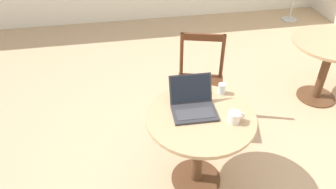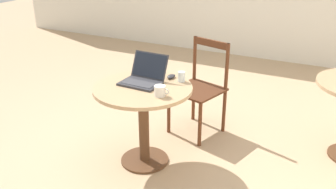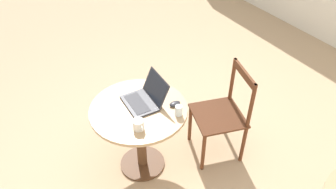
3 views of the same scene
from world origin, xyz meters
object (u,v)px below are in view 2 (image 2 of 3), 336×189
Objects in this scene: mouse at (171,76)px; drinking_glass at (182,77)px; laptop at (143,77)px; chair_near_back at (200,88)px; mug at (160,91)px; cafe_table_near at (143,105)px.

drinking_glass reaches higher than mouse.
mouse is (0.16, 0.20, -0.03)m from laptop.
mug is at bearing -89.46° from chair_near_back.
drinking_glass is at bearing 86.95° from mug.
mug is (0.10, -0.39, 0.03)m from mouse.
chair_near_back is 7.46× the size of mug.
drinking_glass reaches higher than mug.
cafe_table_near is at bearing -105.68° from chair_near_back.
mouse is (-0.09, -0.48, 0.27)m from chair_near_back.
mouse is at bearing 103.93° from mug.
mouse is at bearing 51.01° from laptop.
mouse reaches higher than cafe_table_near.
laptop is (-0.25, -0.68, 0.30)m from chair_near_back.
cafe_table_near is at bearing -63.50° from laptop.
chair_near_back is at bearing 79.39° from mouse.
mouse is at bearing -100.61° from chair_near_back.
chair_near_back is 0.92m from mug.
drinking_glass is (0.12, -0.04, 0.03)m from mouse.
laptop reaches higher than chair_near_back.
laptop is at bearing -149.14° from drinking_glass.
mug is 0.36m from drinking_glass.
mug is at bearing -93.05° from drinking_glass.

